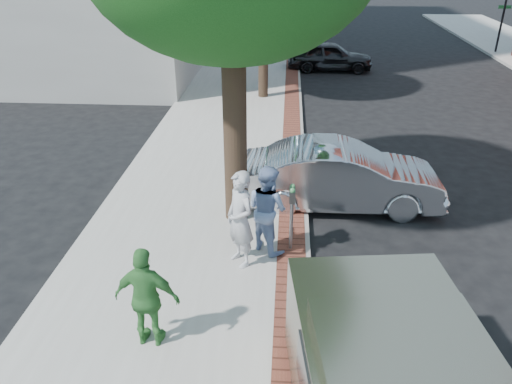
# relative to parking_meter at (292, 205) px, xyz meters

# --- Properties ---
(ground) EXTENTS (120.00, 120.00, 0.00)m
(ground) POSITION_rel_parking_meter_xyz_m (-0.68, -0.60, -1.21)
(ground) COLOR black
(ground) RESTS_ON ground
(sidewalk) EXTENTS (5.00, 60.00, 0.15)m
(sidewalk) POSITION_rel_parking_meter_xyz_m (-2.18, 7.40, -1.13)
(sidewalk) COLOR #9E9991
(sidewalk) RESTS_ON ground
(brick_strip) EXTENTS (0.60, 60.00, 0.01)m
(brick_strip) POSITION_rel_parking_meter_xyz_m (0.02, 7.40, -1.05)
(brick_strip) COLOR brown
(brick_strip) RESTS_ON sidewalk
(curb) EXTENTS (0.10, 60.00, 0.15)m
(curb) POSITION_rel_parking_meter_xyz_m (0.37, 7.40, -1.13)
(curb) COLOR gray
(curb) RESTS_ON ground
(office_base) EXTENTS (18.20, 22.20, 4.00)m
(office_base) POSITION_rel_parking_meter_xyz_m (-13.68, 21.40, 0.79)
(office_base) COLOR gray
(office_base) RESTS_ON ground
(signal_near) EXTENTS (0.70, 0.15, 3.80)m
(signal_near) POSITION_rel_parking_meter_xyz_m (0.22, 21.40, 1.05)
(signal_near) COLOR black
(signal_near) RESTS_ON ground
(signal_far) EXTENTS (0.70, 0.15, 3.80)m
(signal_far) POSITION_rel_parking_meter_xyz_m (11.82, 21.40, 1.05)
(signal_far) COLOR black
(signal_far) RESTS_ON ground
(parking_meter) EXTENTS (0.12, 0.32, 1.47)m
(parking_meter) POSITION_rel_parking_meter_xyz_m (0.00, 0.00, 0.00)
(parking_meter) COLOR gray
(parking_meter) RESTS_ON sidewalk
(person_gray) EXTENTS (0.82, 0.87, 2.01)m
(person_gray) POSITION_rel_parking_meter_xyz_m (-1.00, -0.58, -0.05)
(person_gray) COLOR #ADADB2
(person_gray) RESTS_ON sidewalk
(person_officer) EXTENTS (1.16, 1.15, 1.89)m
(person_officer) POSITION_rel_parking_meter_xyz_m (-0.50, -0.01, -0.11)
(person_officer) COLOR #7C94BF
(person_officer) RESTS_ON sidewalk
(person_green) EXTENTS (1.08, 0.52, 1.78)m
(person_green) POSITION_rel_parking_meter_xyz_m (-2.24, -2.90, -0.17)
(person_green) COLOR #3C833B
(person_green) RESTS_ON sidewalk
(sedan_silver) EXTENTS (4.89, 1.75, 1.61)m
(sedan_silver) POSITION_rel_parking_meter_xyz_m (1.23, 2.28, -0.40)
(sedan_silver) COLOR #B8B9BF
(sedan_silver) RESTS_ON ground
(bg_car) EXTENTS (4.25, 1.76, 1.44)m
(bg_car) POSITION_rel_parking_meter_xyz_m (1.93, 16.78, -0.48)
(bg_car) COLOR black
(bg_car) RESTS_ON ground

